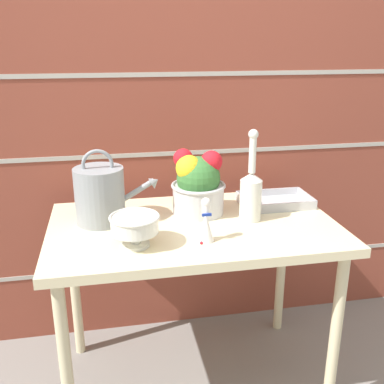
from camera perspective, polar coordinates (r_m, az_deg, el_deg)
name	(u,v)px	position (r m, az deg, el deg)	size (l,w,h in m)	color
ground_plane	(193,377)	(2.17, 0.18, -22.39)	(12.00, 12.00, 0.00)	gray
brick_wall	(174,114)	(2.12, -2.28, 9.93)	(3.60, 0.08, 2.20)	brown
patio_table	(194,242)	(1.80, 0.20, -6.37)	(1.12, 0.67, 0.74)	beige
watering_can	(100,194)	(1.78, -11.55, -0.31)	(0.34, 0.19, 0.29)	gray
crystal_pedestal_bowl	(135,225)	(1.57, -7.29, -4.20)	(0.18, 0.18, 0.11)	silver
flower_planter	(198,184)	(1.84, 0.73, 1.01)	(0.22, 0.22, 0.27)	#BCBCC1
glass_decanter	(251,192)	(1.78, 7.52, 0.01)	(0.09, 0.09, 0.37)	silver
figurine_vase	(206,224)	(1.59, 1.75, -4.05)	(0.06, 0.06, 0.16)	white
wire_tray	(275,202)	(2.00, 10.49, -1.27)	(0.30, 0.20, 0.04)	#B7B7BC
fallen_petal	(202,243)	(1.60, 1.22, -6.49)	(0.01, 0.01, 0.01)	red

